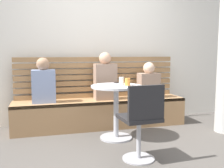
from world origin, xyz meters
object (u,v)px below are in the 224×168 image
Objects in this scene: person_child_middle at (149,82)px; person_child_left at (43,83)px; white_chair at (142,120)px; cup_tumbler_orange at (128,82)px; cafe_table at (116,101)px; phone_on_table at (119,83)px; person_adult at (105,78)px; booth_bench at (101,113)px; cup_water_clear at (121,81)px.

person_child_left is at bearing -179.94° from person_child_middle.
white_chair is 0.82m from cup_tumbler_orange.
cafe_table is at bearing -140.64° from person_child_middle.
person_child_middle is at bearing -57.21° from phone_on_table.
person_adult is 7.47× the size of cup_tumbler_orange.
cafe_table reaches higher than booth_bench.
person_child_left is at bearing 147.40° from cafe_table.
booth_bench is 0.69m from cafe_table.
cafe_table is 1.11× the size of person_child_left.
phone_on_table is (-0.62, -0.36, 0.05)m from person_child_middle.
person_child_middle reaches higher than booth_bench.
person_adult reaches higher than booth_bench.
white_chair is 1.75m from person_child_left.
person_adult is at bearing 96.80° from cup_water_clear.
cup_tumbler_orange is at bearing -31.76° from person_child_left.
person_child_left is 1.19m from cup_water_clear.
cup_water_clear reaches higher than booth_bench.
booth_bench is at bearing 107.11° from cup_tumbler_orange.
person_child_middle reaches higher than white_chair.
person_adult reaches higher than phone_on_table.
person_adult is at bearing 6.01° from booth_bench.
person_child_middle is (0.74, 0.61, 0.18)m from cafe_table.
person_adult is 6.79× the size of cup_water_clear.
cup_tumbler_orange is 0.32m from phone_on_table.
person_child_middle reaches higher than cafe_table.
person_adult is 1.12× the size of person_child_left.
person_child_left is at bearing 74.25° from phone_on_table.
white_chair is 1.47m from person_adult.
white_chair reaches higher than booth_bench.
booth_bench is at bearing 179.10° from person_child_middle.
cup_tumbler_orange is at bearing -173.48° from phone_on_table.
person_child_left is at bearing 124.94° from white_chair.
phone_on_table is at bearing -72.88° from person_adult.
person_adult reaches higher than white_chair.
booth_bench is 1.01m from person_child_left.
person_child_left reaches higher than person_child_middle.
white_chair is at bearing -97.13° from cup_tumbler_orange.
cafe_table is at bearing -32.60° from person_child_left.
booth_bench is 3.65× the size of cafe_table.
person_child_middle reaches higher than cup_tumbler_orange.
white_chair is 1.10m from phone_on_table.
person_adult is 0.40m from phone_on_table.
person_adult is (-0.04, 1.44, 0.31)m from white_chair.
cafe_table is at bearing 157.13° from phone_on_table.
white_chair is 1.46× the size of person_child_middle.
white_chair is at bearing -55.06° from person_child_left.
cafe_table is 5.29× the size of phone_on_table.
cup_water_clear is (0.15, -0.62, 0.57)m from booth_bench.
white_chair is 6.07× the size of phone_on_table.
phone_on_table is at bearing -62.82° from booth_bench.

